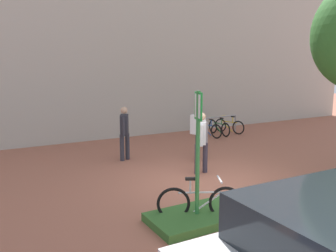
% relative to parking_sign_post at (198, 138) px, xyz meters
% --- Properties ---
extents(ground_plane, '(60.00, 60.00, 0.00)m').
position_rel_parking_sign_post_xyz_m(ground_plane, '(1.60, 1.85, -1.65)').
color(ground_plane, '#9E5B47').
extents(building_facade, '(28.00, 1.20, 10.00)m').
position_rel_parking_sign_post_xyz_m(building_facade, '(1.60, 8.92, 3.35)').
color(building_facade, '#B2ADA3').
rests_on(building_facade, ground).
extents(planter_strip, '(7.00, 1.10, 0.16)m').
position_rel_parking_sign_post_xyz_m(planter_strip, '(2.57, 0.00, -1.57)').
color(planter_strip, '#336028').
rests_on(planter_strip, ground).
extents(parking_sign_post, '(0.12, 0.36, 2.53)m').
position_rel_parking_sign_post_xyz_m(parking_sign_post, '(0.00, 0.00, 0.00)').
color(parking_sign_post, '#2D7238').
rests_on(parking_sign_post, ground).
extents(bike_at_sign, '(1.53, 0.80, 0.86)m').
position_rel_parking_sign_post_xyz_m(bike_at_sign, '(0.10, 0.06, -1.30)').
color(bike_at_sign, black).
rests_on(bike_at_sign, ground).
extents(bike_rack_cluster, '(2.09, 1.75, 0.83)m').
position_rel_parking_sign_post_xyz_m(bike_rack_cluster, '(5.73, 6.77, -1.30)').
color(bike_rack_cluster, '#99999E').
rests_on(bike_rack_cluster, ground).
extents(bollard_steel, '(0.16, 0.16, 0.90)m').
position_rel_parking_sign_post_xyz_m(bollard_steel, '(3.99, 5.33, -1.20)').
color(bollard_steel, '#ADADB2').
rests_on(bollard_steel, ground).
extents(person_shirt_white, '(0.43, 0.52, 1.72)m').
position_rel_parking_sign_post_xyz_m(person_shirt_white, '(1.85, 2.53, -0.67)').
color(person_shirt_white, '#383342').
rests_on(person_shirt_white, ground).
extents(person_casual_tan, '(0.35, 0.59, 1.72)m').
position_rel_parking_sign_post_xyz_m(person_casual_tan, '(2.53, 3.73, -0.67)').
color(person_casual_tan, '#383342').
rests_on(person_casual_tan, ground).
extents(person_suited_dark, '(0.40, 0.55, 1.72)m').
position_rel_parking_sign_post_xyz_m(person_suited_dark, '(0.52, 4.90, -0.67)').
color(person_suited_dark, '#2D2D38').
rests_on(person_suited_dark, ground).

